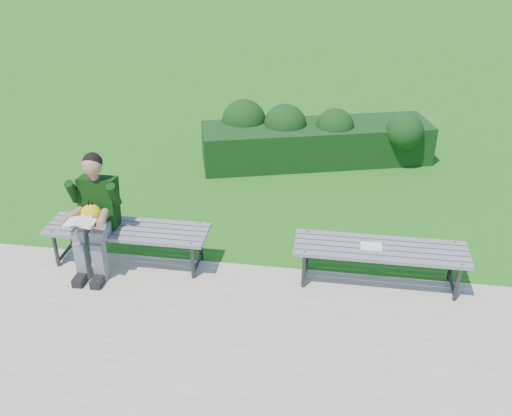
{
  "coord_description": "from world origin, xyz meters",
  "views": [
    {
      "loc": [
        0.83,
        -5.28,
        3.67
      ],
      "look_at": [
        0.06,
        -0.1,
        0.81
      ],
      "focal_mm": 40.0,
      "sensor_mm": 36.0,
      "label": 1
    }
  ],
  "objects_px": {
    "hedge": "(311,137)",
    "bench_left": "(127,232)",
    "paper_sheet": "(371,246)",
    "bench_right": "(380,252)",
    "seated_boy": "(95,211)"
  },
  "relations": [
    {
      "from": "hedge",
      "to": "bench_left",
      "type": "bearing_deg",
      "value": -119.64
    },
    {
      "from": "paper_sheet",
      "to": "bench_right",
      "type": "bearing_deg",
      "value": -0.0
    },
    {
      "from": "hedge",
      "to": "paper_sheet",
      "type": "distance_m",
      "value": 3.3
    },
    {
      "from": "bench_left",
      "to": "bench_right",
      "type": "bearing_deg",
      "value": 0.33
    },
    {
      "from": "bench_left",
      "to": "bench_right",
      "type": "height_order",
      "value": "same"
    },
    {
      "from": "hedge",
      "to": "seated_boy",
      "type": "bearing_deg",
      "value": -122.77
    },
    {
      "from": "hedge",
      "to": "paper_sheet",
      "type": "bearing_deg",
      "value": -75.5
    },
    {
      "from": "bench_right",
      "to": "paper_sheet",
      "type": "bearing_deg",
      "value": 180.0
    },
    {
      "from": "bench_right",
      "to": "seated_boy",
      "type": "bearing_deg",
      "value": -177.97
    },
    {
      "from": "bench_right",
      "to": "paper_sheet",
      "type": "relative_size",
      "value": 8.17
    },
    {
      "from": "hedge",
      "to": "bench_left",
      "type": "xyz_separation_m",
      "value": [
        -1.83,
        -3.21,
        0.02
      ]
    },
    {
      "from": "bench_left",
      "to": "seated_boy",
      "type": "relative_size",
      "value": 1.37
    },
    {
      "from": "paper_sheet",
      "to": "hedge",
      "type": "bearing_deg",
      "value": 104.5
    },
    {
      "from": "bench_left",
      "to": "seated_boy",
      "type": "distance_m",
      "value": 0.43
    },
    {
      "from": "hedge",
      "to": "bench_right",
      "type": "bearing_deg",
      "value": -73.83
    }
  ]
}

